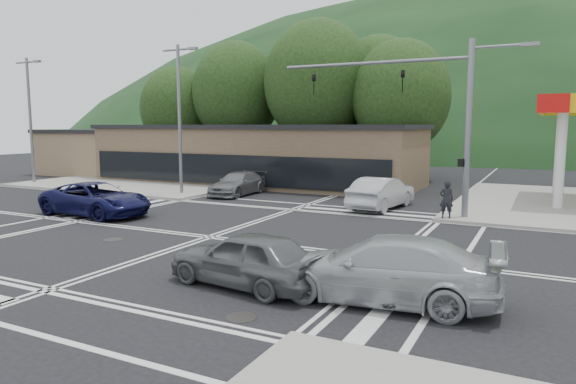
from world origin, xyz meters
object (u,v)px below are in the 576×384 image
at_px(car_blue_west, 96,199).
at_px(car_queue_b, 386,178).
at_px(car_northbound, 238,184).
at_px(car_silver_east, 383,269).
at_px(car_queue_a, 381,193).
at_px(pedestrian, 446,199).
at_px(car_grey_center, 247,258).

distance_m(car_blue_west, car_queue_b, 18.16).
height_order(car_queue_b, car_northbound, car_queue_b).
bearing_deg(car_silver_east, car_queue_a, -168.17).
relative_size(car_silver_east, car_queue_a, 1.12).
distance_m(car_queue_b, car_northbound, 9.77).
distance_m(car_silver_east, car_queue_a, 14.21).
height_order(car_silver_east, pedestrian, pedestrian).
bearing_deg(car_northbound, car_silver_east, -48.29).
relative_size(car_silver_east, car_queue_b, 1.16).
relative_size(car_queue_b, car_northbound, 0.99).
distance_m(car_blue_west, car_northbound, 9.41).
bearing_deg(car_queue_b, car_grey_center, 102.40).
xyz_separation_m(car_silver_east, car_queue_b, (-5.94, 20.88, 0.01)).
height_order(car_blue_west, car_northbound, car_blue_west).
height_order(car_queue_b, pedestrian, pedestrian).
xyz_separation_m(car_blue_west, car_northbound, (2.14, 9.16, -0.09)).
height_order(car_blue_west, pedestrian, pedestrian).
bearing_deg(pedestrian, car_silver_east, 75.72).
relative_size(car_grey_center, pedestrian, 2.65).
xyz_separation_m(car_silver_east, car_northbound, (-13.50, 14.69, -0.10)).
bearing_deg(pedestrian, car_queue_b, -76.67).
bearing_deg(car_grey_center, car_queue_a, -170.75).
bearing_deg(car_queue_a, car_northbound, 0.67).
bearing_deg(car_blue_west, car_queue_b, -29.26).
distance_m(car_northbound, pedestrian, 13.39).
distance_m(car_grey_center, car_silver_east, 3.61).
bearing_deg(car_grey_center, car_queue_b, -166.57).
height_order(car_queue_a, car_northbound, car_queue_a).
distance_m(car_blue_west, car_grey_center, 13.50).
xyz_separation_m(car_blue_west, pedestrian, (15.14, 5.96, 0.20)).
height_order(car_blue_west, car_grey_center, car_blue_west).
bearing_deg(car_blue_west, car_queue_a, -51.99).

